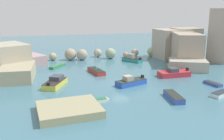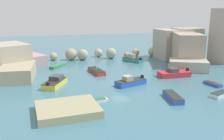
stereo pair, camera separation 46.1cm
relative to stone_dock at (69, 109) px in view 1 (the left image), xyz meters
The scene contains 16 objects.
cove_water 13.19m from the stone_dock, 46.17° to the left, with size 160.00×160.00×0.00m, color teal.
cliff_headland_right 38.59m from the stone_dock, 37.69° to the left, with size 24.58×20.41×11.76m.
rock_breakwater 33.36m from the stone_dock, 69.11° to the left, with size 33.40×5.03×2.71m.
stone_dock is the anchor object (origin of this frame).
moored_boat_0 13.52m from the stone_dock, 39.27° to the left, with size 5.33×3.46×1.57m.
moored_boat_1 30.42m from the stone_dock, 56.82° to the left, with size 3.92×4.94×1.76m.
moored_boat_2 18.62m from the stone_dock, 68.77° to the left, with size 2.55×5.43×5.92m.
moored_boat_3 22.69m from the stone_dock, 30.49° to the left, with size 5.50×2.38×1.56m.
moored_boat_4 13.89m from the stone_dock, ahead, with size 1.90×4.50×0.70m.
moored_boat_5 11.22m from the stone_dock, 95.13° to the left, with size 4.20×5.61×1.50m.
moored_boat_6 30.02m from the stone_dock, 38.55° to the left, with size 2.62×1.69×0.60m.
moored_boat_7 23.51m from the stone_dock, 12.76° to the left, with size 1.65×3.19×0.42m.
moored_boat_8 20.79m from the stone_dock, ahead, with size 3.44×2.37×0.59m.
moored_boat_9 24.15m from the stone_dock, 89.95° to the left, with size 3.60×4.21×0.49m.
moored_boat_10 4.59m from the stone_dock, 33.72° to the left, with size 3.14×1.50×0.43m.
moored_boat_11 1.35m from the stone_dock, 164.31° to the left, with size 2.32×4.45×0.68m.
Camera 1 is at (-11.37, -36.86, 11.69)m, focal length 40.43 mm.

